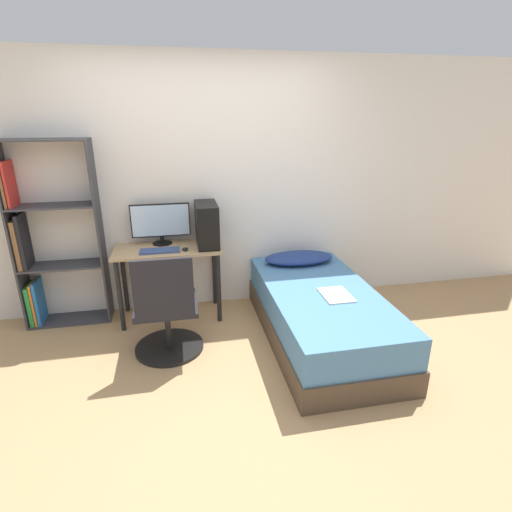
% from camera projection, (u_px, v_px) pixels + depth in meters
% --- Properties ---
extents(ground_plane, '(14.00, 14.00, 0.00)m').
position_uv_depth(ground_plane, '(230.00, 389.00, 2.99)').
color(ground_plane, tan).
extents(wall_back, '(8.00, 0.05, 2.50)m').
position_uv_depth(wall_back, '(206.00, 187.00, 3.99)').
color(wall_back, silver).
rests_on(wall_back, ground_plane).
extents(desk, '(1.02, 0.50, 0.73)m').
position_uv_depth(desk, '(169.00, 261.00, 3.88)').
color(desk, tan).
rests_on(desk, ground_plane).
extents(bookshelf, '(0.76, 0.28, 1.75)m').
position_uv_depth(bookshelf, '(45.00, 245.00, 3.70)').
color(bookshelf, '#38383D').
rests_on(bookshelf, ground_plane).
extents(office_chair, '(0.59, 0.59, 0.93)m').
position_uv_depth(office_chair, '(167.00, 317.00, 3.34)').
color(office_chair, black).
rests_on(office_chair, ground_plane).
extents(bed, '(0.95, 1.90, 0.48)m').
position_uv_depth(bed, '(320.00, 314.00, 3.60)').
color(bed, '#4C3D2D').
rests_on(bed, ground_plane).
extents(pillow, '(0.72, 0.36, 0.11)m').
position_uv_depth(pillow, '(299.00, 258.00, 4.14)').
color(pillow, navy).
rests_on(pillow, bed).
extents(magazine, '(0.24, 0.32, 0.01)m').
position_uv_depth(magazine, '(336.00, 295.00, 3.41)').
color(magazine, silver).
rests_on(magazine, bed).
extents(monitor, '(0.57, 0.19, 0.40)m').
position_uv_depth(monitor, '(161.00, 222.00, 3.88)').
color(monitor, black).
rests_on(monitor, desk).
extents(keyboard, '(0.37, 0.14, 0.02)m').
position_uv_depth(keyboard, '(160.00, 251.00, 3.72)').
color(keyboard, '#33477A').
rests_on(keyboard, desk).
extents(pc_tower, '(0.20, 0.43, 0.41)m').
position_uv_depth(pc_tower, '(207.00, 225.00, 3.85)').
color(pc_tower, black).
rests_on(pc_tower, desk).
extents(mouse, '(0.06, 0.09, 0.02)m').
position_uv_depth(mouse, '(185.00, 249.00, 3.77)').
color(mouse, black).
rests_on(mouse, desk).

